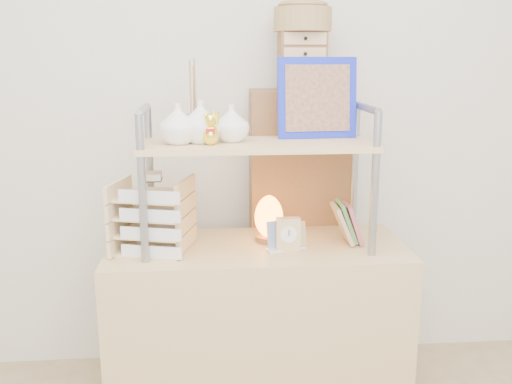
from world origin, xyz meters
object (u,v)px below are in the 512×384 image
(letter_tray, at_px, (153,220))
(salt_lamp, at_px, (269,218))
(cabinet, at_px, (298,234))
(desk, at_px, (257,330))

(letter_tray, bearing_deg, salt_lamp, 9.56)
(cabinet, distance_m, salt_lamp, 0.40)
(letter_tray, height_order, salt_lamp, letter_tray)
(cabinet, xyz_separation_m, salt_lamp, (-0.17, -0.32, 0.17))
(cabinet, bearing_deg, desk, -120.49)
(cabinet, xyz_separation_m, letter_tray, (-0.64, -0.39, 0.20))
(cabinet, relative_size, salt_lamp, 6.96)
(desk, bearing_deg, cabinet, 58.41)
(desk, distance_m, cabinet, 0.53)
(cabinet, height_order, salt_lamp, cabinet)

